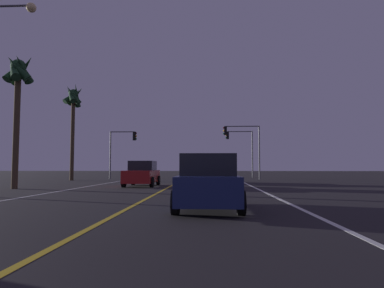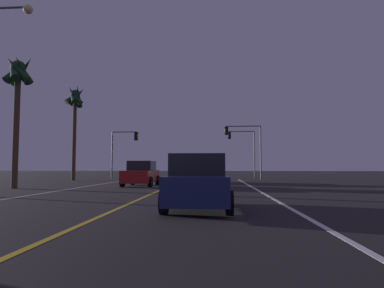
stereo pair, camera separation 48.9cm
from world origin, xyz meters
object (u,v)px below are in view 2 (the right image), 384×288
object	(u,v)px
car_oncoming	(141,174)
traffic_light_far_right	(242,143)
car_lead_same_lane	(199,183)
traffic_light_near_right	(243,139)
car_ahead_far	(205,173)
palm_tree_left_far	(75,104)
traffic_light_near_left	(125,144)
palm_tree_left_mid	(18,82)

from	to	relation	value
car_oncoming	traffic_light_far_right	size ratio (longest dim) A/B	0.78
car_lead_same_lane	traffic_light_near_right	xyz separation A→B (m)	(3.43, 24.28, 3.31)
car_ahead_far	car_lead_same_lane	world-z (taller)	same
car_lead_same_lane	car_oncoming	bearing A→B (deg)	20.35
traffic_light_near_right	palm_tree_left_far	xyz separation A→B (m)	(-16.44, -3.31, 3.21)
car_lead_same_lane	traffic_light_near_left	bearing A→B (deg)	20.19
car_lead_same_lane	traffic_light_far_right	size ratio (longest dim) A/B	0.78
car_ahead_far	traffic_light_far_right	xyz separation A→B (m)	(4.01, 13.18, 3.29)
car_oncoming	traffic_light_near_left	world-z (taller)	traffic_light_near_left
traffic_light_near_right	traffic_light_near_left	world-z (taller)	traffic_light_near_right
traffic_light_far_right	car_ahead_far	bearing A→B (deg)	73.08
car_ahead_far	palm_tree_left_mid	bearing A→B (deg)	124.34
car_oncoming	traffic_light_near_right	size ratio (longest dim) A/B	0.78
car_ahead_far	traffic_light_far_right	size ratio (longest dim) A/B	0.78
traffic_light_near_left	traffic_light_far_right	distance (m)	13.79
car_ahead_far	palm_tree_left_far	xyz separation A→B (m)	(-12.71, 4.37, 6.52)
car_ahead_far	car_oncoming	xyz separation A→B (m)	(-4.18, -4.52, 0.00)
traffic_light_far_right	palm_tree_left_mid	distance (m)	25.90
car_oncoming	traffic_light_near_right	xyz separation A→B (m)	(7.91, 12.20, 3.31)
palm_tree_left_far	car_lead_same_lane	bearing A→B (deg)	-58.18
car_ahead_far	traffic_light_near_left	bearing A→B (deg)	48.32
car_oncoming	car_lead_same_lane	distance (m)	12.88
car_lead_same_lane	traffic_light_near_left	xyz separation A→B (m)	(-8.93, 24.28, 2.91)
car_ahead_far	palm_tree_left_mid	xyz separation A→B (m)	(-11.20, -7.65, 5.68)
palm_tree_left_mid	car_lead_same_lane	bearing A→B (deg)	-37.88
traffic_light_near_left	palm_tree_left_far	world-z (taller)	palm_tree_left_far
traffic_light_near_right	traffic_light_far_right	size ratio (longest dim) A/B	1.00
car_ahead_far	palm_tree_left_mid	distance (m)	14.71
car_oncoming	traffic_light_near_left	distance (m)	13.31
car_lead_same_lane	traffic_light_near_right	world-z (taller)	traffic_light_near_right
traffic_light_near_left	traffic_light_far_right	xyz separation A→B (m)	(12.64, 5.50, 0.39)
palm_tree_left_far	traffic_light_near_left	bearing A→B (deg)	39.03
palm_tree_left_mid	car_ahead_far	bearing A→B (deg)	34.34
traffic_light_near_left	palm_tree_left_far	xyz separation A→B (m)	(-4.08, -3.31, 3.61)
traffic_light_near_right	palm_tree_left_mid	bearing A→B (deg)	45.75
car_ahead_far	traffic_light_near_left	world-z (taller)	traffic_light_near_left
car_ahead_far	traffic_light_far_right	distance (m)	14.16
traffic_light_far_right	palm_tree_left_mid	bearing A→B (deg)	53.87
traffic_light_near_left	palm_tree_left_far	size ratio (longest dim) A/B	0.54
traffic_light_near_right	traffic_light_near_left	bearing A→B (deg)	-0.00
traffic_light_near_right	palm_tree_left_mid	xyz separation A→B (m)	(-14.93, -15.33, 2.38)
car_oncoming	palm_tree_left_mid	xyz separation A→B (m)	(-7.02, -3.13, 5.68)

